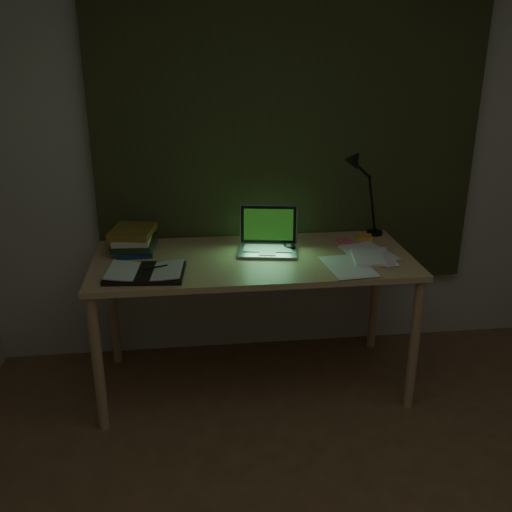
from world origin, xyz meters
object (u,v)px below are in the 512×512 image
at_px(open_textbook, 145,272).
at_px(desk_lamp, 378,193).
at_px(book_stack, 134,239).
at_px(loose_papers, 357,257).
at_px(desk, 253,322).
at_px(laptop, 268,232).

relative_size(open_textbook, desk_lamp, 0.75).
relative_size(book_stack, loose_papers, 0.70).
relative_size(loose_papers, desk_lamp, 0.73).
distance_m(desk, laptop, 0.51).
height_order(desk, open_textbook, open_textbook).
distance_m(loose_papers, desk_lamp, 0.51).
distance_m(open_textbook, book_stack, 0.36).
relative_size(laptop, desk_lamp, 0.72).
height_order(book_stack, loose_papers, book_stack).
xyz_separation_m(laptop, open_textbook, (-0.64, -0.25, -0.10)).
bearing_deg(laptop, book_stack, -178.78).
relative_size(desk, laptop, 4.71).
distance_m(laptop, book_stack, 0.73).
bearing_deg(open_textbook, loose_papers, 9.70).
height_order(laptop, loose_papers, laptop).
xyz_separation_m(open_textbook, desk_lamp, (1.31, 0.48, 0.23)).
bearing_deg(open_textbook, laptop, 26.09).
height_order(open_textbook, desk_lamp, desk_lamp).
relative_size(open_textbook, book_stack, 1.47).
bearing_deg(laptop, desk_lamp, 28.69).
bearing_deg(laptop, open_textbook, -149.40).
bearing_deg(book_stack, laptop, -8.35).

